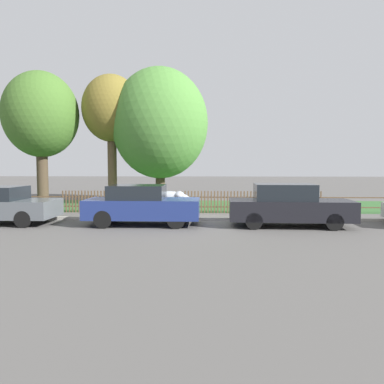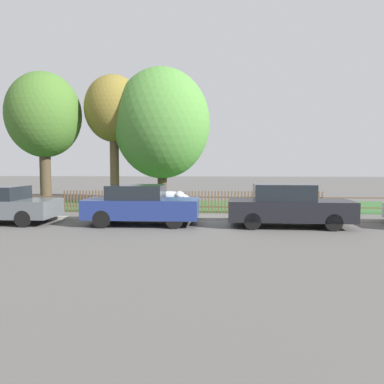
{
  "view_description": "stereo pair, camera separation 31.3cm",
  "coord_description": "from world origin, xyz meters",
  "px_view_note": "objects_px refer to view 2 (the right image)",
  "views": [
    {
      "loc": [
        0.81,
        -14.94,
        2.23
      ],
      "look_at": [
        0.16,
        0.85,
        1.1
      ],
      "focal_mm": 35.0,
      "sensor_mm": 36.0,
      "label": 1
    },
    {
      "loc": [
        1.13,
        -14.93,
        2.23
      ],
      "look_at": [
        0.16,
        0.85,
        1.1
      ],
      "focal_mm": 35.0,
      "sensor_mm": 36.0,
      "label": 2
    }
  ],
  "objects_px": {
    "parked_car_black_saloon": "(1,205)",
    "parked_car_navy_estate": "(141,205)",
    "tree_mid_park": "(162,124)",
    "tree_behind_motorcycle": "(114,110)",
    "parked_car_red_compact": "(288,206)",
    "covered_motorcycle": "(170,201)",
    "tree_nearest_kerb": "(44,116)"
  },
  "relations": [
    {
      "from": "tree_behind_motorcycle",
      "to": "parked_car_black_saloon",
      "type": "bearing_deg",
      "value": -108.54
    },
    {
      "from": "parked_car_black_saloon",
      "to": "parked_car_navy_estate",
      "type": "relative_size",
      "value": 0.98
    },
    {
      "from": "tree_nearest_kerb",
      "to": "parked_car_black_saloon",
      "type": "bearing_deg",
      "value": -78.99
    },
    {
      "from": "parked_car_black_saloon",
      "to": "tree_behind_motorcycle",
      "type": "height_order",
      "value": "tree_behind_motorcycle"
    },
    {
      "from": "parked_car_navy_estate",
      "to": "tree_nearest_kerb",
      "type": "height_order",
      "value": "tree_nearest_kerb"
    },
    {
      "from": "tree_nearest_kerb",
      "to": "covered_motorcycle",
      "type": "bearing_deg",
      "value": -30.32
    },
    {
      "from": "tree_nearest_kerb",
      "to": "tree_behind_motorcycle",
      "type": "height_order",
      "value": "tree_nearest_kerb"
    },
    {
      "from": "parked_car_black_saloon",
      "to": "parked_car_red_compact",
      "type": "relative_size",
      "value": 0.92
    },
    {
      "from": "parked_car_red_compact",
      "to": "parked_car_navy_estate",
      "type": "bearing_deg",
      "value": -178.88
    },
    {
      "from": "parked_car_red_compact",
      "to": "covered_motorcycle",
      "type": "xyz_separation_m",
      "value": [
        -4.6,
        2.37,
        -0.08
      ]
    },
    {
      "from": "parked_car_red_compact",
      "to": "tree_nearest_kerb",
      "type": "xyz_separation_m",
      "value": [
        -12.14,
        6.79,
        4.2
      ]
    },
    {
      "from": "parked_car_navy_estate",
      "to": "covered_motorcycle",
      "type": "relative_size",
      "value": 1.96
    },
    {
      "from": "covered_motorcycle",
      "to": "tree_mid_park",
      "type": "bearing_deg",
      "value": 99.32
    },
    {
      "from": "parked_car_black_saloon",
      "to": "parked_car_red_compact",
      "type": "height_order",
      "value": "parked_car_red_compact"
    },
    {
      "from": "parked_car_black_saloon",
      "to": "parked_car_navy_estate",
      "type": "bearing_deg",
      "value": -0.18
    },
    {
      "from": "parked_car_black_saloon",
      "to": "tree_nearest_kerb",
      "type": "bearing_deg",
      "value": 101.28
    },
    {
      "from": "parked_car_navy_estate",
      "to": "tree_behind_motorcycle",
      "type": "bearing_deg",
      "value": 111.87
    },
    {
      "from": "parked_car_black_saloon",
      "to": "tree_mid_park",
      "type": "bearing_deg",
      "value": 55.93
    },
    {
      "from": "parked_car_red_compact",
      "to": "tree_mid_park",
      "type": "relative_size",
      "value": 0.57
    },
    {
      "from": "tree_behind_motorcycle",
      "to": "covered_motorcycle",
      "type": "bearing_deg",
      "value": -53.48
    },
    {
      "from": "parked_car_navy_estate",
      "to": "parked_car_red_compact",
      "type": "bearing_deg",
      "value": -1.32
    },
    {
      "from": "parked_car_navy_estate",
      "to": "parked_car_black_saloon",
      "type": "bearing_deg",
      "value": 179.38
    },
    {
      "from": "parked_car_navy_estate",
      "to": "tree_behind_motorcycle",
      "type": "xyz_separation_m",
      "value": [
        -2.99,
        7.39,
        4.6
      ]
    },
    {
      "from": "parked_car_black_saloon",
      "to": "covered_motorcycle",
      "type": "relative_size",
      "value": 1.92
    },
    {
      "from": "covered_motorcycle",
      "to": "tree_mid_park",
      "type": "height_order",
      "value": "tree_mid_park"
    },
    {
      "from": "covered_motorcycle",
      "to": "tree_nearest_kerb",
      "type": "height_order",
      "value": "tree_nearest_kerb"
    },
    {
      "from": "tree_behind_motorcycle",
      "to": "tree_nearest_kerb",
      "type": "bearing_deg",
      "value": -169.3
    },
    {
      "from": "covered_motorcycle",
      "to": "parked_car_navy_estate",
      "type": "bearing_deg",
      "value": -111.64
    },
    {
      "from": "tree_behind_motorcycle",
      "to": "parked_car_navy_estate",
      "type": "bearing_deg",
      "value": -67.97
    },
    {
      "from": "parked_car_navy_estate",
      "to": "tree_nearest_kerb",
      "type": "distance_m",
      "value": 10.38
    },
    {
      "from": "parked_car_red_compact",
      "to": "tree_behind_motorcycle",
      "type": "xyz_separation_m",
      "value": [
        -8.39,
        7.5,
        4.59
      ]
    },
    {
      "from": "parked_car_navy_estate",
      "to": "parked_car_red_compact",
      "type": "height_order",
      "value": "parked_car_red_compact"
    }
  ]
}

